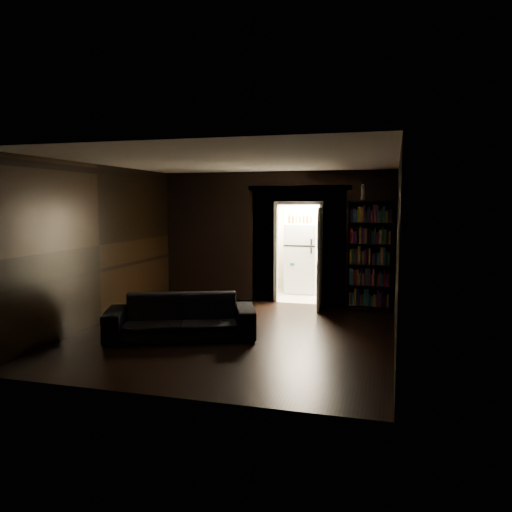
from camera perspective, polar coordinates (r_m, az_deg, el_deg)
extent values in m
plane|color=black|center=(8.28, -2.28, -8.88)|extent=(5.50, 5.50, 0.00)
cube|color=black|center=(11.07, -3.94, 2.26)|extent=(2.55, 0.10, 2.80)
cube|color=black|center=(10.47, 11.49, 1.93)|extent=(1.55, 0.10, 2.80)
cube|color=black|center=(10.60, 4.93, 7.76)|extent=(0.90, 0.10, 0.70)
cube|color=black|center=(9.11, -17.48, 1.16)|extent=(0.02, 5.50, 2.80)
cube|color=black|center=(7.65, 15.81, 0.33)|extent=(0.02, 5.50, 2.80)
cube|color=black|center=(5.49, -11.10, -1.75)|extent=(5.00, 0.02, 2.80)
cube|color=beige|center=(8.02, -2.36, 10.82)|extent=(5.00, 5.50, 0.02)
cube|color=white|center=(10.59, 4.80, 0.18)|extent=(1.04, 0.06, 2.17)
cube|color=#AFAA98|center=(11.64, 5.59, -4.77)|extent=(2.20, 1.80, 0.10)
cube|color=beige|center=(12.31, 6.33, 1.69)|extent=(2.20, 0.10, 2.40)
cube|color=beige|center=(11.69, 0.57, 1.50)|extent=(0.10, 1.60, 2.40)
cube|color=beige|center=(11.34, 10.89, 1.24)|extent=(0.10, 1.60, 2.40)
cube|color=beige|center=(11.44, 5.72, 7.63)|extent=(2.20, 1.80, 0.10)
cube|color=#CF6F71|center=(12.21, 6.34, 6.45)|extent=(2.00, 0.04, 0.26)
imported|color=black|center=(8.04, -8.57, -6.12)|extent=(2.53, 1.77, 0.89)
cube|color=black|center=(10.24, 12.89, 0.12)|extent=(0.95, 0.53, 2.20)
cube|color=white|center=(11.90, 5.27, -0.26)|extent=(0.84, 0.79, 1.65)
cube|color=white|center=(10.09, 7.22, -0.29)|extent=(0.14, 0.85, 2.05)
cube|color=white|center=(10.18, 12.14, 7.17)|extent=(0.12, 0.12, 0.31)
cube|color=black|center=(11.85, 5.06, 4.31)|extent=(0.60, 0.22, 0.24)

